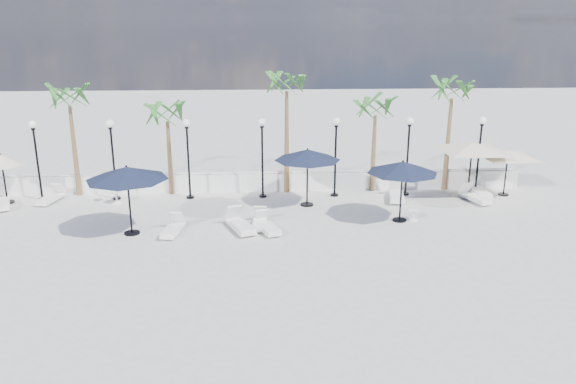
{
  "coord_description": "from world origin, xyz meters",
  "views": [
    {
      "loc": [
        -0.12,
        -19.5,
        8.25
      ],
      "look_at": [
        1.01,
        2.38,
        1.5
      ],
      "focal_mm": 35.0,
      "sensor_mm": 36.0,
      "label": 1
    }
  ],
  "objects_px": {
    "parasol_cream_sq_b": "(509,150)",
    "parasol_cream_small": "(1,161)",
    "lounger_3": "(260,222)",
    "lounger_6": "(397,194)",
    "lounger_1": "(51,197)",
    "lounger_8": "(478,190)",
    "parasol_navy_right": "(403,168)",
    "lounger_4": "(240,224)",
    "lounger_5": "(267,226)",
    "parasol_navy_left": "(127,174)",
    "lounger_2": "(173,229)",
    "parasol_cream_sq_a": "(473,143)",
    "lounger_7": "(475,197)",
    "parasol_navy_mid": "(307,155)",
    "lounger_0": "(1,202)"
  },
  "relations": [
    {
      "from": "lounger_3",
      "to": "lounger_4",
      "type": "distance_m",
      "value": 0.87
    },
    {
      "from": "lounger_6",
      "to": "parasol_navy_left",
      "type": "bearing_deg",
      "value": -151.28
    },
    {
      "from": "lounger_4",
      "to": "parasol_navy_left",
      "type": "distance_m",
      "value": 4.9
    },
    {
      "from": "lounger_8",
      "to": "parasol_navy_mid",
      "type": "bearing_deg",
      "value": -171.2
    },
    {
      "from": "lounger_2",
      "to": "parasol_navy_right",
      "type": "relative_size",
      "value": 0.61
    },
    {
      "from": "lounger_4",
      "to": "lounger_5",
      "type": "bearing_deg",
      "value": -31.78
    },
    {
      "from": "lounger_5",
      "to": "lounger_7",
      "type": "distance_m",
      "value": 10.45
    },
    {
      "from": "parasol_cream_sq_a",
      "to": "lounger_5",
      "type": "bearing_deg",
      "value": -156.3
    },
    {
      "from": "lounger_8",
      "to": "lounger_4",
      "type": "bearing_deg",
      "value": -158.65
    },
    {
      "from": "lounger_4",
      "to": "parasol_navy_right",
      "type": "distance_m",
      "value": 7.14
    },
    {
      "from": "lounger_3",
      "to": "parasol_navy_right",
      "type": "relative_size",
      "value": 0.59
    },
    {
      "from": "lounger_0",
      "to": "lounger_2",
      "type": "distance_m",
      "value": 9.17
    },
    {
      "from": "parasol_cream_sq_a",
      "to": "parasol_navy_left",
      "type": "bearing_deg",
      "value": -164.24
    },
    {
      "from": "lounger_2",
      "to": "lounger_4",
      "type": "relative_size",
      "value": 0.85
    },
    {
      "from": "parasol_navy_mid",
      "to": "lounger_4",
      "type": "bearing_deg",
      "value": -134.33
    },
    {
      "from": "lounger_1",
      "to": "parasol_cream_sq_a",
      "type": "distance_m",
      "value": 20.17
    },
    {
      "from": "lounger_5",
      "to": "lounger_8",
      "type": "distance_m",
      "value": 11.28
    },
    {
      "from": "lounger_1",
      "to": "lounger_8",
      "type": "xyz_separation_m",
      "value": [
        20.54,
        0.0,
        0.05
      ]
    },
    {
      "from": "parasol_navy_mid",
      "to": "parasol_cream_small",
      "type": "distance_m",
      "value": 14.08
    },
    {
      "from": "lounger_2",
      "to": "lounger_5",
      "type": "bearing_deg",
      "value": 9.72
    },
    {
      "from": "lounger_4",
      "to": "lounger_3",
      "type": "bearing_deg",
      "value": 2.87
    },
    {
      "from": "lounger_0",
      "to": "lounger_3",
      "type": "distance_m",
      "value": 12.25
    },
    {
      "from": "parasol_cream_sq_a",
      "to": "parasol_cream_sq_b",
      "type": "distance_m",
      "value": 1.83
    },
    {
      "from": "lounger_4",
      "to": "lounger_5",
      "type": "xyz_separation_m",
      "value": [
        1.09,
        -0.19,
        -0.03
      ]
    },
    {
      "from": "lounger_4",
      "to": "parasol_cream_sq_a",
      "type": "height_order",
      "value": "parasol_cream_sq_a"
    },
    {
      "from": "parasol_navy_left",
      "to": "parasol_cream_small",
      "type": "bearing_deg",
      "value": 147.14
    },
    {
      "from": "lounger_7",
      "to": "parasol_cream_sq_b",
      "type": "height_order",
      "value": "parasol_cream_sq_b"
    },
    {
      "from": "lounger_8",
      "to": "parasol_cream_sq_b",
      "type": "relative_size",
      "value": 0.45
    },
    {
      "from": "lounger_4",
      "to": "lounger_7",
      "type": "bearing_deg",
      "value": -5.5
    },
    {
      "from": "parasol_navy_left",
      "to": "parasol_navy_mid",
      "type": "xyz_separation_m",
      "value": [
        7.34,
        3.24,
        -0.12
      ]
    },
    {
      "from": "lounger_2",
      "to": "parasol_navy_left",
      "type": "relative_size",
      "value": 0.57
    },
    {
      "from": "lounger_2",
      "to": "lounger_8",
      "type": "xyz_separation_m",
      "value": [
        14.2,
        4.43,
        0.05
      ]
    },
    {
      "from": "lounger_6",
      "to": "lounger_8",
      "type": "xyz_separation_m",
      "value": [
        4.16,
        0.47,
        0.01
      ]
    },
    {
      "from": "lounger_6",
      "to": "parasol_navy_right",
      "type": "relative_size",
      "value": 0.72
    },
    {
      "from": "lounger_3",
      "to": "lounger_8",
      "type": "height_order",
      "value": "lounger_8"
    },
    {
      "from": "lounger_5",
      "to": "lounger_6",
      "type": "bearing_deg",
      "value": 11.51
    },
    {
      "from": "parasol_cream_small",
      "to": "parasol_cream_sq_a",
      "type": "bearing_deg",
      "value": -0.0
    },
    {
      "from": "lounger_3",
      "to": "parasol_cream_small",
      "type": "bearing_deg",
      "value": 166.19
    },
    {
      "from": "lounger_8",
      "to": "parasol_navy_left",
      "type": "xyz_separation_m",
      "value": [
        -15.84,
        -4.35,
        2.24
      ]
    },
    {
      "from": "lounger_6",
      "to": "parasol_navy_right",
      "type": "xyz_separation_m",
      "value": [
        -0.56,
        -2.93,
        2.09
      ]
    },
    {
      "from": "lounger_8",
      "to": "lounger_7",
      "type": "bearing_deg",
      "value": -116.83
    },
    {
      "from": "lounger_4",
      "to": "parasol_cream_sq_b",
      "type": "distance_m",
      "value": 13.58
    },
    {
      "from": "parasol_cream_sq_b",
      "to": "parasol_cream_small",
      "type": "xyz_separation_m",
      "value": [
        -23.81,
        -0.0,
        -0.21
      ]
    },
    {
      "from": "lounger_8",
      "to": "parasol_cream_sq_a",
      "type": "bearing_deg",
      "value": -175.97
    },
    {
      "from": "lounger_6",
      "to": "parasol_cream_sq_b",
      "type": "height_order",
      "value": "parasol_cream_sq_b"
    },
    {
      "from": "lounger_3",
      "to": "lounger_4",
      "type": "xyz_separation_m",
      "value": [
        -0.79,
        -0.36,
        0.04
      ]
    },
    {
      "from": "parasol_cream_sq_b",
      "to": "lounger_5",
      "type": "bearing_deg",
      "value": -159.61
    },
    {
      "from": "parasol_navy_mid",
      "to": "lounger_1",
      "type": "bearing_deg",
      "value": 174.79
    },
    {
      "from": "lounger_6",
      "to": "parasol_cream_sq_b",
      "type": "relative_size",
      "value": 0.44
    },
    {
      "from": "lounger_3",
      "to": "lounger_7",
      "type": "height_order",
      "value": "lounger_7"
    }
  ]
}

